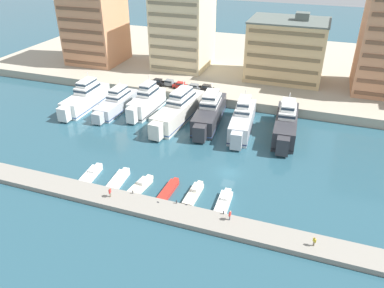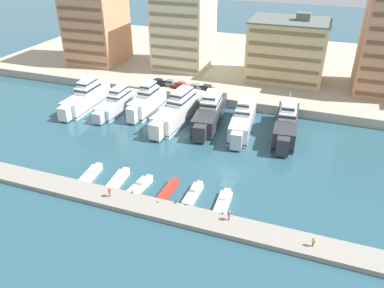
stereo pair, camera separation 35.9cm
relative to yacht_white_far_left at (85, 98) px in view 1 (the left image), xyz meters
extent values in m
plane|color=#285160|center=(42.43, -17.29, -2.55)|extent=(400.00, 400.00, 0.00)
cube|color=#ADA38E|center=(42.43, 46.75, -1.39)|extent=(180.00, 70.00, 2.32)
cube|color=gray|center=(42.43, -32.04, -2.11)|extent=(120.00, 4.52, 0.88)
cube|color=white|center=(0.00, 0.16, -0.63)|extent=(4.70, 16.25, 3.83)
cube|color=white|center=(0.05, -8.99, -0.54)|extent=(2.55, 2.32, 3.26)
cube|color=#334C7F|center=(0.00, 0.16, -1.88)|extent=(4.75, 16.41, 0.24)
cube|color=white|center=(-0.01, 1.37, 2.15)|extent=(3.63, 6.83, 1.74)
cube|color=#233342|center=(-0.01, 1.37, 2.32)|extent=(3.68, 6.90, 0.63)
cube|color=white|center=(-0.01, 1.37, 3.67)|extent=(2.83, 5.33, 1.31)
cube|color=#233342|center=(-0.01, 1.37, 3.80)|extent=(2.87, 5.38, 0.47)
cylinder|color=silver|center=(-0.01, 2.40, 5.23)|extent=(0.16, 0.16, 1.80)
cube|color=white|center=(-0.05, 8.72, -1.49)|extent=(3.92, 0.92, 0.20)
cube|color=silver|center=(8.43, 1.20, -1.05)|extent=(4.67, 15.45, 2.99)
cube|color=silver|center=(8.24, -7.45, -0.98)|extent=(2.43, 2.22, 2.54)
cube|color=#334C7F|center=(8.43, 1.20, -2.02)|extent=(4.72, 15.61, 0.24)
cube|color=white|center=(8.45, 2.36, 1.13)|extent=(3.52, 6.52, 1.37)
cube|color=#233342|center=(8.45, 2.36, 1.27)|extent=(3.57, 6.59, 0.49)
cube|color=white|center=(8.45, 2.36, 2.43)|extent=(2.75, 5.09, 1.23)
cube|color=#233342|center=(8.45, 2.36, 2.55)|extent=(2.78, 5.14, 0.44)
cylinder|color=silver|center=(8.47, 3.32, 3.94)|extent=(0.16, 0.16, 1.80)
cube|color=silver|center=(8.60, 9.33, -1.72)|extent=(3.70, 0.98, 0.20)
cube|color=white|center=(16.08, 2.77, -0.43)|extent=(4.72, 13.28, 4.23)
cube|color=white|center=(15.73, -4.69, -0.33)|extent=(2.35, 2.15, 3.60)
cube|color=black|center=(16.08, 2.77, -1.81)|extent=(4.77, 13.42, 0.24)
cube|color=white|center=(16.13, 3.75, 2.53)|extent=(3.45, 5.65, 1.69)
cube|color=#233342|center=(16.13, 3.75, 2.70)|extent=(3.50, 5.71, 0.61)
cube|color=white|center=(16.13, 3.75, 4.03)|extent=(2.69, 4.41, 1.31)
cube|color=#233342|center=(16.13, 3.75, 4.16)|extent=(2.73, 4.45, 0.47)
cylinder|color=silver|center=(16.17, 4.58, 5.58)|extent=(0.16, 0.16, 1.80)
cube|color=white|center=(16.42, 9.77, -1.38)|extent=(3.52, 1.07, 0.20)
cube|color=silver|center=(25.32, 0.97, -0.42)|extent=(6.56, 20.32, 4.26)
cube|color=silver|center=(24.35, -10.06, -0.31)|extent=(2.86, 2.64, 3.62)
cube|color=#334C7F|center=(25.32, 0.97, -1.80)|extent=(6.63, 20.52, 0.24)
cube|color=white|center=(25.45, 2.46, 2.47)|extent=(4.49, 8.69, 1.51)
cube|color=#233342|center=(25.45, 2.46, 2.62)|extent=(4.55, 8.77, 0.54)
cube|color=white|center=(25.45, 2.46, 3.90)|extent=(3.50, 6.78, 1.37)
cube|color=#233342|center=(25.45, 2.46, 4.04)|extent=(3.55, 6.84, 0.49)
cylinder|color=silver|center=(25.56, 3.72, 5.49)|extent=(0.16, 0.16, 1.80)
cube|color=silver|center=(26.23, 11.37, -1.38)|extent=(4.18, 1.26, 0.20)
cube|color=#333338|center=(32.58, 2.25, -0.48)|extent=(6.48, 18.36, 4.14)
cube|color=#333338|center=(33.49, -7.80, -0.37)|extent=(2.89, 2.67, 3.52)
cube|color=#334C7F|center=(32.58, 2.25, -1.82)|extent=(6.55, 18.54, 0.24)
cube|color=white|center=(32.46, 3.59, 2.42)|extent=(4.47, 7.87, 1.65)
cube|color=#233342|center=(32.46, 3.59, 2.59)|extent=(4.53, 7.95, 0.60)
cube|color=white|center=(32.46, 3.59, 3.82)|extent=(3.49, 6.14, 1.14)
cube|color=#233342|center=(32.46, 3.59, 3.94)|extent=(3.53, 6.20, 0.41)
cylinder|color=silver|center=(32.35, 4.72, 5.29)|extent=(0.16, 0.16, 1.80)
cube|color=#333338|center=(31.73, 11.65, -1.41)|extent=(4.21, 1.27, 0.20)
cube|color=silver|center=(40.78, 1.15, -0.47)|extent=(5.78, 17.57, 4.15)
cube|color=silver|center=(41.64, -8.39, -0.37)|extent=(2.51, 2.32, 3.53)
cube|color=#192347|center=(40.78, 1.15, -1.82)|extent=(5.84, 17.75, 0.24)
cube|color=white|center=(40.66, 2.44, 2.29)|extent=(3.95, 7.52, 1.38)
cube|color=#233342|center=(40.66, 2.44, 2.43)|extent=(4.00, 7.59, 0.50)
cube|color=white|center=(40.66, 2.44, 3.71)|extent=(3.08, 5.86, 1.45)
cube|color=#233342|center=(40.66, 2.44, 3.86)|extent=(3.12, 5.92, 0.52)
cylinder|color=silver|center=(40.56, 3.52, 5.34)|extent=(0.16, 0.16, 1.80)
cube|color=silver|center=(39.96, 10.19, -1.41)|extent=(3.67, 1.22, 0.20)
cube|color=#333338|center=(50.35, 2.04, -0.41)|extent=(5.67, 17.51, 4.28)
cube|color=#333338|center=(50.95, -7.61, -0.30)|extent=(2.67, 2.45, 3.64)
cube|color=black|center=(50.35, 2.04, -1.80)|extent=(5.72, 17.69, 0.24)
cube|color=white|center=(50.27, 3.33, 2.51)|extent=(4.03, 7.46, 1.57)
cube|color=#233342|center=(50.27, 3.33, 2.67)|extent=(4.08, 7.53, 0.56)
cube|color=white|center=(50.27, 3.33, 3.99)|extent=(3.14, 5.82, 1.39)
cube|color=#233342|center=(50.27, 3.33, 4.13)|extent=(3.18, 5.88, 0.50)
cylinder|color=silver|center=(50.20, 4.41, 5.59)|extent=(0.16, 0.16, 1.80)
cube|color=#333338|center=(49.78, 11.10, -1.37)|extent=(3.95, 1.14, 0.20)
cube|color=white|center=(18.65, -27.11, -2.15)|extent=(2.59, 5.91, 0.79)
cube|color=white|center=(18.37, -23.83, -2.15)|extent=(1.23, 1.04, 0.67)
cube|color=silver|center=(18.62, -26.68, -1.57)|extent=(1.20, 0.70, 0.37)
cube|color=#283847|center=(18.59, -26.40, -1.52)|extent=(1.05, 0.17, 0.22)
cube|color=black|center=(18.92, -30.16, -2.00)|extent=(0.38, 0.31, 0.60)
cube|color=white|center=(24.30, -27.24, -2.17)|extent=(2.60, 6.79, 0.76)
cube|color=white|center=(24.05, -23.49, -2.17)|extent=(1.25, 1.05, 0.65)
cube|color=black|center=(24.54, -30.74, -2.02)|extent=(0.38, 0.30, 0.60)
cube|color=beige|center=(28.87, -27.44, -2.18)|extent=(2.79, 5.91, 0.75)
cube|color=beige|center=(29.26, -24.18, -2.18)|extent=(1.28, 1.10, 0.63)
cube|color=silver|center=(28.92, -27.01, -1.52)|extent=(1.24, 0.73, 0.56)
cube|color=#283847|center=(28.95, -26.73, -1.44)|extent=(1.07, 0.20, 0.33)
cube|color=black|center=(28.52, -30.45, -2.03)|extent=(0.39, 0.32, 0.60)
cube|color=red|center=(34.07, -27.17, -2.12)|extent=(1.81, 6.91, 0.86)
cube|color=red|center=(34.18, -23.42, -2.12)|extent=(0.90, 0.75, 0.73)
cube|color=black|center=(33.96, -30.78, -1.97)|extent=(0.37, 0.29, 0.60)
cube|color=beige|center=(38.59, -26.48, -2.10)|extent=(1.85, 6.34, 0.90)
cube|color=beige|center=(38.64, -22.98, -2.10)|extent=(0.98, 0.81, 0.76)
cube|color=silver|center=(38.59, -26.01, -1.36)|extent=(0.98, 0.61, 0.57)
cube|color=#283847|center=(38.60, -25.73, -1.28)|extent=(0.88, 0.09, 0.34)
cube|color=black|center=(38.54, -29.82, -1.95)|extent=(0.36, 0.29, 0.60)
cube|color=white|center=(44.04, -26.87, -2.14)|extent=(2.30, 6.10, 0.82)
cube|color=white|center=(43.88, -23.45, -2.14)|extent=(1.16, 0.96, 0.70)
cube|color=silver|center=(44.02, -26.41, -1.54)|extent=(1.14, 0.65, 0.37)
cube|color=#283847|center=(44.00, -26.14, -1.48)|extent=(1.02, 0.13, 0.22)
cube|color=black|center=(44.18, -30.05, -1.99)|extent=(0.37, 0.30, 0.60)
cube|color=black|center=(13.45, 15.07, 0.49)|extent=(4.13, 1.79, 0.80)
cube|color=black|center=(13.60, 15.07, 1.23)|extent=(2.13, 1.60, 0.68)
cube|color=#1E2833|center=(13.60, 15.07, 1.23)|extent=(2.09, 1.62, 0.37)
cylinder|color=black|center=(12.12, 14.19, 0.09)|extent=(0.64, 0.23, 0.64)
cylinder|color=black|center=(12.09, 15.89, 0.09)|extent=(0.64, 0.23, 0.64)
cylinder|color=black|center=(14.82, 14.24, 0.09)|extent=(0.64, 0.23, 0.64)
cylinder|color=black|center=(14.78, 15.94, 0.09)|extent=(0.64, 0.23, 0.64)
cube|color=slate|center=(16.69, 15.58, 0.49)|extent=(4.20, 1.96, 0.80)
cube|color=slate|center=(16.84, 15.57, 1.23)|extent=(2.19, 1.69, 0.68)
cube|color=#1E2833|center=(16.84, 15.57, 1.23)|extent=(2.15, 1.70, 0.37)
cylinder|color=black|center=(15.29, 14.82, 0.09)|extent=(0.65, 0.26, 0.64)
cylinder|color=black|center=(15.40, 16.51, 0.09)|extent=(0.65, 0.26, 0.64)
cylinder|color=black|center=(17.98, 14.64, 0.09)|extent=(0.65, 0.26, 0.64)
cylinder|color=black|center=(18.09, 16.34, 0.09)|extent=(0.65, 0.26, 0.64)
cube|color=red|center=(20.31, 14.82, 0.49)|extent=(4.11, 1.71, 0.80)
cube|color=red|center=(20.46, 14.82, 1.23)|extent=(2.10, 1.57, 0.68)
cube|color=#1E2833|center=(20.46, 14.82, 1.23)|extent=(2.06, 1.58, 0.37)
cylinder|color=black|center=(18.96, 13.98, 0.09)|extent=(0.64, 0.22, 0.64)
cylinder|color=black|center=(18.97, 15.68, 0.09)|extent=(0.64, 0.22, 0.64)
cylinder|color=black|center=(21.66, 13.97, 0.09)|extent=(0.64, 0.22, 0.64)
cylinder|color=black|center=(21.67, 15.67, 0.09)|extent=(0.64, 0.22, 0.64)
cube|color=slate|center=(24.21, 14.76, 0.49)|extent=(4.15, 1.83, 0.80)
cube|color=slate|center=(24.36, 14.76, 1.23)|extent=(2.15, 1.63, 0.68)
cube|color=#1E2833|center=(24.36, 14.76, 1.23)|extent=(2.11, 1.64, 0.37)
cylinder|color=black|center=(22.83, 13.96, 0.09)|extent=(0.65, 0.24, 0.64)
cylinder|color=black|center=(22.88, 15.66, 0.09)|extent=(0.65, 0.24, 0.64)
cylinder|color=black|center=(25.53, 13.87, 0.09)|extent=(0.65, 0.24, 0.64)
cylinder|color=black|center=(25.58, 15.57, 0.09)|extent=(0.65, 0.24, 0.64)
cube|color=black|center=(27.51, 15.25, 0.49)|extent=(4.16, 1.85, 0.80)
cube|color=black|center=(27.66, 15.25, 1.23)|extent=(2.16, 1.64, 0.68)
cube|color=#1E2833|center=(27.66, 15.25, 1.23)|extent=(2.12, 1.65, 0.37)
cylinder|color=black|center=(26.13, 14.46, 0.09)|extent=(0.65, 0.24, 0.64)
cylinder|color=black|center=(26.19, 16.15, 0.09)|extent=(0.65, 0.24, 0.64)
cylinder|color=black|center=(28.83, 14.35, 0.09)|extent=(0.65, 0.24, 0.64)
cylinder|color=black|center=(28.89, 16.05, 0.09)|extent=(0.65, 0.24, 0.64)
cube|color=tan|center=(-13.97, 29.46, 12.64)|extent=(16.01, 15.82, 25.73)
cube|color=brown|center=(-13.97, 21.45, 1.38)|extent=(14.73, 0.24, 0.90)
cube|color=brown|center=(-13.97, 21.45, 4.60)|extent=(14.73, 0.24, 0.90)
cube|color=brown|center=(-13.97, 21.45, 7.81)|extent=(14.73, 0.24, 0.90)
cube|color=brown|center=(-13.97, 21.45, 11.03)|extent=(14.73, 0.24, 0.90)
cube|color=brown|center=(-13.97, 21.45, 14.24)|extent=(14.73, 0.24, 0.90)
cube|color=brown|center=(-13.97, 21.45, 17.46)|extent=(14.73, 0.24, 0.90)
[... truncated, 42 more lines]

